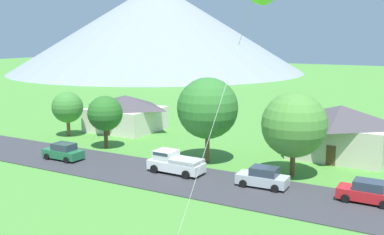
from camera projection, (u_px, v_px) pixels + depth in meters
road_strip at (247, 190)px, 37.09m from camera, size 160.00×7.88×0.08m
mountain_far_west_ridge at (157, 28)px, 158.36m from camera, size 100.85×100.85×30.35m
house_leftmost at (340, 130)px, 47.08m from camera, size 10.01×8.21×5.41m
house_left_center at (126, 112)px, 60.64m from camera, size 9.27×8.46×4.67m
tree_left_of_center at (68, 107)px, 56.70m from camera, size 3.85×3.85×5.59m
tree_center at (208, 108)px, 44.59m from camera, size 6.03×6.03×8.47m
tree_near_right at (105, 113)px, 50.49m from camera, size 3.91×3.91×5.92m
tree_far_right at (294, 125)px, 40.00m from camera, size 5.78×5.78×7.62m
parked_car_red_west_end at (367, 192)px, 34.22m from camera, size 4.21×2.10×1.68m
parked_car_green_mid_west at (63, 152)px, 46.10m from camera, size 4.21×2.09×1.68m
parked_car_silver_mid_east at (263, 177)px, 37.74m from camera, size 4.27×2.21×1.68m
pickup_truck_white_west_side at (175, 162)px, 41.55m from camera, size 5.25×2.43×1.99m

